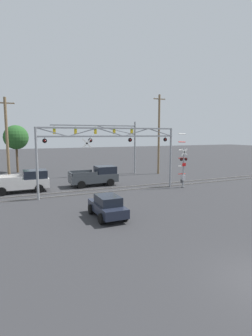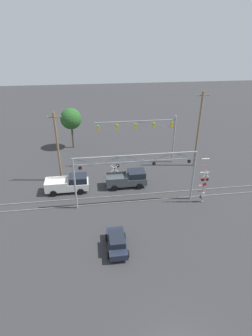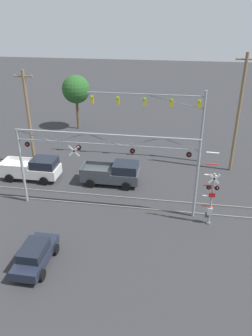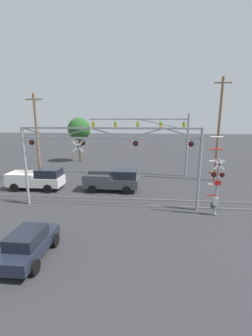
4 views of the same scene
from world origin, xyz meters
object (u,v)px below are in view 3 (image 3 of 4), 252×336
(utility_pole_left, at_px, (29,119))
(utility_pole_right, at_px, (238,114))
(pickup_truck_following, at_px, (34,168))
(traffic_signal_span, at_px, (169,111))
(crossing_signal_mast, at_px, (211,199))
(sedan_waiting, at_px, (35,255))
(background_tree_beyond_span, at_px, (76,89))
(crossing_gantry, at_px, (105,155))
(pickup_truck_lead, at_px, (114,173))

(utility_pole_left, xyz_separation_m, utility_pole_right, (19.29, 1.88, 0.82))
(pickup_truck_following, bearing_deg, traffic_signal_span, 28.36)
(traffic_signal_span, height_order, utility_pole_left, utility_pole_left)
(traffic_signal_span, relative_size, pickup_truck_following, 2.22)
(crossing_signal_mast, bearing_deg, sedan_waiting, -150.03)
(pickup_truck_following, bearing_deg, sedan_waiting, -66.20)
(pickup_truck_following, distance_m, utility_pole_right, 19.21)
(traffic_signal_span, xyz_separation_m, background_tree_beyond_span, (-11.93, 7.95, -0.10))
(pickup_truck_following, bearing_deg, crossing_signal_mast, -16.69)
(crossing_gantry, height_order, utility_pole_left, utility_pole_left)
(sedan_waiting, bearing_deg, crossing_signal_mast, 29.97)
(crossing_signal_mast, distance_m, pickup_truck_following, 16.07)
(sedan_waiting, bearing_deg, crossing_gantry, 67.40)
(utility_pole_right, bearing_deg, utility_pole_left, -174.44)
(traffic_signal_span, bearing_deg, sedan_waiting, -112.46)
(crossing_gantry, xyz_separation_m, crossing_signal_mast, (7.74, -0.80, -2.50))
(crossing_signal_mast, bearing_deg, crossing_gantry, 174.06)
(sedan_waiting, distance_m, utility_pole_right, 20.99)
(pickup_truck_lead, relative_size, sedan_waiting, 1.35)
(crossing_signal_mast, bearing_deg, background_tree_beyond_span, 129.29)
(sedan_waiting, relative_size, background_tree_beyond_span, 0.55)
(background_tree_beyond_span, bearing_deg, utility_pole_right, -27.74)
(utility_pole_right, bearing_deg, crossing_signal_mast, -105.89)
(pickup_truck_following, xyz_separation_m, utility_pole_left, (-1.25, 2.90, 3.77))
(pickup_truck_following, bearing_deg, utility_pole_left, 113.40)
(utility_pole_left, height_order, utility_pole_right, utility_pole_right)
(crossing_signal_mast, xyz_separation_m, pickup_truck_lead, (-7.95, 4.84, -1.04))
(pickup_truck_lead, height_order, utility_pole_left, utility_pole_left)
(utility_pole_left, bearing_deg, utility_pole_right, 5.56)
(pickup_truck_following, bearing_deg, pickup_truck_lead, 1.78)
(pickup_truck_lead, xyz_separation_m, utility_pole_right, (10.62, 4.55, 4.59))
(pickup_truck_following, bearing_deg, background_tree_beyond_span, 90.51)
(traffic_signal_span, bearing_deg, crossing_signal_mast, -72.07)
(pickup_truck_following, xyz_separation_m, sedan_waiting, (4.73, -10.73, -0.25))
(background_tree_beyond_span, bearing_deg, crossing_signal_mast, -50.71)
(traffic_signal_span, xyz_separation_m, pickup_truck_following, (-11.81, -6.37, -4.16))
(crossing_gantry, relative_size, pickup_truck_lead, 2.64)
(crossing_gantry, distance_m, sedan_waiting, 8.41)
(pickup_truck_lead, bearing_deg, sedan_waiting, -103.69)
(crossing_signal_mast, height_order, pickup_truck_following, crossing_signal_mast)
(sedan_waiting, xyz_separation_m, utility_pole_left, (-5.99, 13.63, 4.02))
(pickup_truck_following, height_order, utility_pole_right, utility_pole_right)
(utility_pole_right, height_order, background_tree_beyond_span, utility_pole_right)
(utility_pole_left, bearing_deg, crossing_gantry, -37.05)
(crossing_signal_mast, bearing_deg, traffic_signal_span, 107.93)
(utility_pole_right, bearing_deg, crossing_gantry, -140.52)
(traffic_signal_span, distance_m, sedan_waiting, 19.03)
(crossing_signal_mast, bearing_deg, utility_pole_right, 74.11)
(utility_pole_left, relative_size, utility_pole_right, 0.85)
(sedan_waiting, height_order, background_tree_beyond_span, background_tree_beyond_span)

